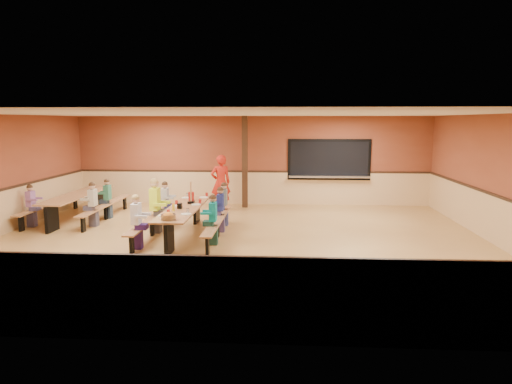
{
  "coord_description": "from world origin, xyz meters",
  "views": [
    {
      "loc": [
        1.08,
        -10.47,
        2.84
      ],
      "look_at": [
        0.42,
        0.31,
        1.15
      ],
      "focal_mm": 32.0,
      "sensor_mm": 36.0,
      "label": 1
    }
  ],
  "objects": [
    {
      "name": "seated_child_teal_right",
      "position": [
        -0.54,
        -0.29,
        0.58
      ],
      "size": [
        0.34,
        0.28,
        1.15
      ],
      "primitive_type": null,
      "color": "#0D888A",
      "rests_on": "ground"
    },
    {
      "name": "condiment_mustard",
      "position": [
        -1.5,
        -0.08,
        0.82
      ],
      "size": [
        0.06,
        0.06,
        0.17
      ],
      "primitive_type": "cylinder",
      "color": "yellow",
      "rests_on": "cafeteria_table_main"
    },
    {
      "name": "condiment_ketchup",
      "position": [
        -1.53,
        0.01,
        0.82
      ],
      "size": [
        0.06,
        0.06,
        0.17
      ],
      "primitive_type": "cylinder",
      "color": "#B2140F",
      "rests_on": "cafeteria_table_main"
    },
    {
      "name": "seated_child_purple_sec",
      "position": [
        -5.72,
        1.21,
        0.57
      ],
      "size": [
        0.33,
        0.27,
        1.14
      ],
      "primitive_type": null,
      "color": "#9B629F",
      "rests_on": "ground"
    },
    {
      "name": "napkin_dispenser",
      "position": [
        -1.43,
        0.23,
        0.8
      ],
      "size": [
        0.1,
        0.14,
        0.13
      ],
      "primitive_type": "cube",
      "color": "black",
      "rests_on": "cafeteria_table_main"
    },
    {
      "name": "room_envelope",
      "position": [
        0.0,
        0.0,
        0.69
      ],
      "size": [
        12.04,
        10.04,
        3.02
      ],
      "color": "brown",
      "rests_on": "ground"
    },
    {
      "name": "cafeteria_table_second",
      "position": [
        -4.89,
        2.25,
        0.53
      ],
      "size": [
        1.91,
        3.7,
        0.74
      ],
      "color": "#9F683F",
      "rests_on": "ground"
    },
    {
      "name": "chip_bowl",
      "position": [
        -1.38,
        -1.05,
        0.81
      ],
      "size": [
        0.32,
        0.32,
        0.15
      ],
      "primitive_type": null,
      "color": "orange",
      "rests_on": "cafeteria_table_main"
    },
    {
      "name": "cafeteria_table_main",
      "position": [
        -1.36,
        0.44,
        0.53
      ],
      "size": [
        1.91,
        3.7,
        0.74
      ],
      "color": "#9F683F",
      "rests_on": "ground"
    },
    {
      "name": "seated_child_char_right",
      "position": [
        -0.54,
        1.68,
        0.58
      ],
      "size": [
        0.35,
        0.29,
        1.17
      ],
      "primitive_type": null,
      "color": "#525A5C",
      "rests_on": "ground"
    },
    {
      "name": "standing_woman",
      "position": [
        -0.93,
        3.83,
        0.89
      ],
      "size": [
        0.76,
        0.65,
        1.78
      ],
      "primitive_type": "imported",
      "rotation": [
        0.0,
        0.0,
        3.55
      ],
      "color": "red",
      "rests_on": "ground"
    },
    {
      "name": "punch_pitcher",
      "position": [
        -1.38,
        1.4,
        0.85
      ],
      "size": [
        0.16,
        0.16,
        0.22
      ],
      "primitive_type": "cylinder",
      "color": "#AC1D16",
      "rests_on": "cafeteria_table_main"
    },
    {
      "name": "place_settings",
      "position": [
        -1.36,
        0.44,
        0.8
      ],
      "size": [
        0.65,
        3.3,
        0.11
      ],
      "primitive_type": null,
      "color": "beige",
      "rests_on": "cafeteria_table_main"
    },
    {
      "name": "table_paddle",
      "position": [
        -1.29,
        0.91,
        0.88
      ],
      "size": [
        0.16,
        0.16,
        0.56
      ],
      "color": "black",
      "rests_on": "cafeteria_table_main"
    },
    {
      "name": "seated_child_white_left",
      "position": [
        -2.19,
        -0.73,
        0.61
      ],
      "size": [
        0.37,
        0.3,
        1.21
      ],
      "primitive_type": null,
      "color": "white",
      "rests_on": "ground"
    },
    {
      "name": "seated_child_tan_sec",
      "position": [
        -4.07,
        1.36,
        0.6
      ],
      "size": [
        0.36,
        0.29,
        1.19
      ],
      "primitive_type": null,
      "color": "#B3A991",
      "rests_on": "ground"
    },
    {
      "name": "kitchen_pass_through",
      "position": [
        2.6,
        4.96,
        1.49
      ],
      "size": [
        2.78,
        0.28,
        1.38
      ],
      "color": "black",
      "rests_on": "ground"
    },
    {
      "name": "seated_child_grey_left",
      "position": [
        -2.19,
        1.77,
        0.59
      ],
      "size": [
        0.35,
        0.29,
        1.17
      ],
      "primitive_type": null,
      "color": "silver",
      "rests_on": "ground"
    },
    {
      "name": "seated_child_navy_right",
      "position": [
        -0.54,
        0.95,
        0.58
      ],
      "size": [
        0.34,
        0.28,
        1.15
      ],
      "primitive_type": null,
      "color": "navy",
      "rests_on": "ground"
    },
    {
      "name": "seated_adult_yellow",
      "position": [
        -2.19,
        0.77,
        0.69
      ],
      "size": [
        0.45,
        0.37,
        1.37
      ],
      "primitive_type": null,
      "color": "#E1FF2C",
      "rests_on": "ground"
    },
    {
      "name": "seated_child_green_sec",
      "position": [
        -4.07,
        2.4,
        0.57
      ],
      "size": [
        0.34,
        0.28,
        1.15
      ],
      "primitive_type": null,
      "color": "#317255",
      "rests_on": "ground"
    },
    {
      "name": "ground",
      "position": [
        0.0,
        0.0,
        0.0
      ],
      "size": [
        12.0,
        12.0,
        0.0
      ],
      "primitive_type": "plane",
      "color": "#9E703C",
      "rests_on": "ground"
    },
    {
      "name": "structural_post",
      "position": [
        -0.2,
        4.4,
        1.5
      ],
      "size": [
        0.18,
        0.18,
        3.0
      ],
      "primitive_type": "cube",
      "color": "black",
      "rests_on": "ground"
    }
  ]
}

